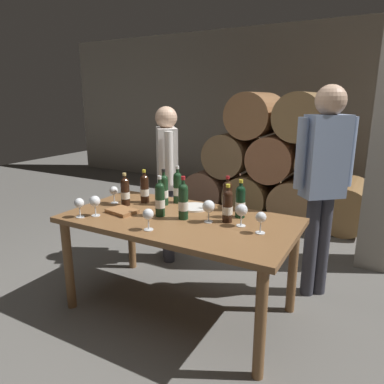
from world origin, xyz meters
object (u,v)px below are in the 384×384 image
at_px(wine_bottle_2, 183,201).
at_px(sommelier_presenting, 324,173).
at_px(wine_bottle_3, 145,188).
at_px(wine_glass_4, 261,218).
at_px(wine_glass_2, 79,204).
at_px(wine_glass_6, 95,202).
at_px(dining_table, 179,229).
at_px(wine_bottle_8, 227,195).
at_px(wine_bottle_6, 240,201).
at_px(tasting_notebook, 122,211).
at_px(serving_plate, 194,207).
at_px(wine_glass_0, 209,207).
at_px(wine_glass_1, 114,191).
at_px(wine_bottle_1, 178,187).
at_px(wine_glass_5, 241,211).
at_px(wine_bottle_7, 164,189).
at_px(wine_bottle_5, 160,199).
at_px(wine_bottle_4, 228,206).
at_px(wine_glass_3, 148,215).
at_px(taster_seated_left, 167,172).
at_px(wine_bottle_0, 125,191).

relative_size(wine_bottle_2, sommelier_presenting, 0.19).
distance_m(wine_bottle_3, wine_glass_4, 1.10).
relative_size(wine_glass_2, wine_glass_6, 0.94).
distance_m(dining_table, wine_bottle_8, 0.47).
bearing_deg(wine_glass_6, wine_bottle_6, 26.94).
distance_m(tasting_notebook, serving_plate, 0.57).
xyz_separation_m(wine_glass_0, wine_glass_1, (-0.90, 0.04, -0.01)).
distance_m(wine_bottle_1, wine_glass_4, 0.90).
distance_m(wine_glass_5, sommelier_presenting, 0.82).
bearing_deg(wine_bottle_1, wine_bottle_7, -122.53).
distance_m(wine_bottle_5, wine_bottle_8, 0.53).
bearing_deg(wine_glass_5, wine_bottle_4, 163.77).
xyz_separation_m(wine_bottle_2, wine_bottle_8, (0.20, 0.34, -0.02)).
bearing_deg(wine_glass_6, wine_bottle_2, 22.73).
relative_size(wine_glass_0, wine_glass_3, 1.09).
relative_size(wine_glass_2, serving_plate, 0.61).
bearing_deg(dining_table, wine_glass_6, -155.39).
xyz_separation_m(wine_bottle_8, serving_plate, (-0.25, -0.08, -0.11)).
bearing_deg(dining_table, wine_glass_4, -0.78).
bearing_deg(taster_seated_left, sommelier_presenting, 1.20).
bearing_deg(wine_glass_1, wine_bottle_2, -5.41).
height_order(wine_bottle_5, wine_glass_2, wine_bottle_5).
height_order(dining_table, wine_bottle_6, wine_bottle_6).
xyz_separation_m(wine_glass_0, taster_seated_left, (-0.79, 0.70, 0.05)).
bearing_deg(wine_bottle_2, wine_bottle_5, -172.79).
relative_size(sommelier_presenting, taster_seated_left, 1.11).
xyz_separation_m(wine_bottle_4, wine_bottle_7, (-0.62, 0.13, 0.01)).
relative_size(wine_glass_0, taster_seated_left, 0.11).
distance_m(wine_bottle_1, wine_glass_0, 0.54).
bearing_deg(wine_bottle_0, wine_bottle_1, 38.51).
distance_m(wine_bottle_1, taster_seated_left, 0.52).
distance_m(wine_glass_0, tasting_notebook, 0.70).
distance_m(wine_bottle_2, wine_bottle_7, 0.39).
height_order(wine_bottle_1, tasting_notebook, wine_bottle_1).
height_order(wine_bottle_5, serving_plate, wine_bottle_5).
height_order(wine_bottle_5, sommelier_presenting, sommelier_presenting).
height_order(wine_bottle_6, wine_glass_2, wine_bottle_6).
relative_size(dining_table, wine_bottle_1, 5.40).
distance_m(dining_table, sommelier_presenting, 1.21).
distance_m(wine_bottle_3, serving_plate, 0.46).
relative_size(wine_bottle_4, wine_bottle_6, 0.97).
relative_size(wine_glass_6, sommelier_presenting, 0.09).
xyz_separation_m(wine_glass_5, taster_seated_left, (-1.03, 0.66, 0.05)).
distance_m(dining_table, taster_seated_left, 0.95).
relative_size(wine_bottle_1, wine_bottle_6, 1.10).
distance_m(dining_table, wine_bottle_4, 0.42).
bearing_deg(wine_glass_1, wine_bottle_0, 0.12).
relative_size(wine_glass_3, wine_glass_6, 0.95).
relative_size(wine_bottle_7, wine_glass_2, 2.04).
distance_m(dining_table, wine_glass_0, 0.31).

